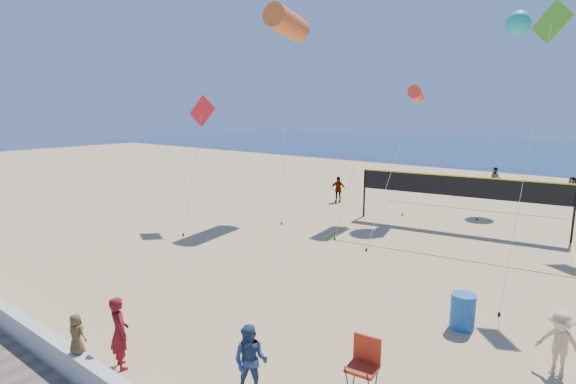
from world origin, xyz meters
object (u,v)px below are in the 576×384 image
Objects in this scene: camp_chair at (365,360)px; trash_barrel at (463,311)px; woman at (119,333)px; volleyball_net at (459,192)px.

trash_barrel is (0.81, 3.99, -0.16)m from camp_chair.
volleyball_net reaches higher than woman.
volleyball_net is (-2.64, 14.26, 1.18)m from camp_chair.
trash_barrel is (5.57, 6.72, -0.37)m from woman.
woman is 1.77× the size of trash_barrel.
volleyball_net reaches higher than camp_chair.
woman reaches higher than camp_chair.
trash_barrel is 10.92m from volleyball_net.
camp_chair is 4.07m from trash_barrel.
camp_chair is at bearing -101.45° from trash_barrel.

